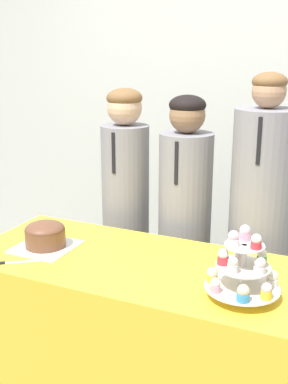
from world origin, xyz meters
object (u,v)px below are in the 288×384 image
object	(u,v)px
round_cake	(45,235)
student_2	(259,237)
cake_knife	(7,263)
student_1	(185,233)
cupcake_stand	(243,268)
student_0	(126,220)

from	to	relation	value
round_cake	student_2	xyz separation A→B (m)	(0.86, 0.64, -0.10)
cake_knife	student_1	bearing A→B (deg)	23.65
cupcake_stand	student_0	size ratio (longest dim) A/B	0.19
student_1	cupcake_stand	bearing A→B (deg)	-56.07
cake_knife	cupcake_stand	size ratio (longest dim) A/B	0.94
student_0	student_2	xyz separation A→B (m)	(0.77, 0.00, 0.02)
student_0	student_2	world-z (taller)	student_2
cupcake_stand	student_2	world-z (taller)	student_2
student_2	student_0	bearing A→B (deg)	-180.00
student_0	cupcake_stand	bearing A→B (deg)	-40.35
round_cake	cupcake_stand	size ratio (longest dim) A/B	0.94
cake_knife	student_1	size ratio (longest dim) A/B	0.18
student_2	round_cake	bearing A→B (deg)	-143.57
cupcake_stand	cake_knife	bearing A→B (deg)	-172.65
round_cake	cupcake_stand	distance (m)	0.95
round_cake	cupcake_stand	xyz separation A→B (m)	(0.95, -0.08, 0.05)
student_0	student_1	distance (m)	0.36
cupcake_stand	student_1	size ratio (longest dim) A/B	0.20
cake_knife	student_0	bearing A→B (deg)	44.80
cake_knife	student_0	distance (m)	0.86
cupcake_stand	student_2	size ratio (longest dim) A/B	0.18
round_cake	student_0	size ratio (longest dim) A/B	0.18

